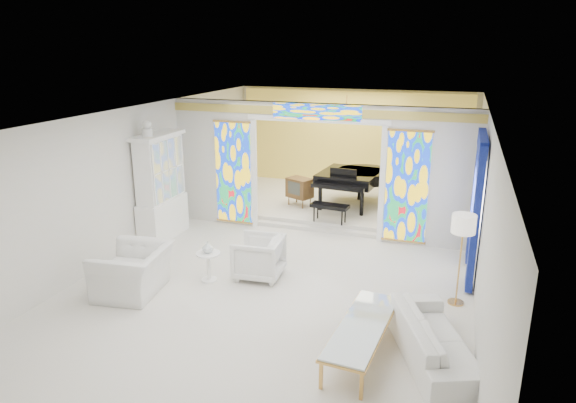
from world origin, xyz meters
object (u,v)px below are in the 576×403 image
(armchair_right, at_px, (259,257))
(coffee_table, at_px, (362,327))
(armchair_left, at_px, (133,271))
(grand_piano, at_px, (356,177))
(china_cabinet, at_px, (161,188))
(tv_console, at_px, (300,188))
(sofa, at_px, (435,339))

(armchair_right, height_order, coffee_table, armchair_right)
(armchair_left, height_order, grand_piano, grand_piano)
(china_cabinet, distance_m, coffee_table, 6.12)
(china_cabinet, xyz_separation_m, armchair_right, (2.85, -1.28, -0.77))
(coffee_table, xyz_separation_m, tv_console, (-2.79, 5.91, 0.23))
(china_cabinet, bearing_deg, tv_console, 48.94)
(coffee_table, bearing_deg, grand_piano, 102.49)
(coffee_table, distance_m, grand_piano, 6.62)
(armchair_right, relative_size, coffee_table, 0.41)
(tv_console, bearing_deg, armchair_left, -79.89)
(armchair_left, xyz_separation_m, grand_piano, (2.75, 5.86, 0.51))
(grand_piano, xyz_separation_m, tv_console, (-1.37, -0.53, -0.27))
(armchair_right, xyz_separation_m, coffee_table, (2.33, -1.90, 0.03))
(sofa, xyz_separation_m, grand_piano, (-2.41, 6.26, 0.60))
(armchair_right, bearing_deg, tv_console, -177.97)
(coffee_table, bearing_deg, armchair_left, 172.06)
(tv_console, bearing_deg, grand_piano, 45.85)
(grand_piano, distance_m, tv_console, 1.49)
(sofa, height_order, coffee_table, sofa)
(china_cabinet, distance_m, armchair_right, 3.22)
(armchair_left, height_order, tv_console, tv_console)
(grand_piano, bearing_deg, armchair_left, -109.43)
(china_cabinet, bearing_deg, armchair_right, -24.18)
(sofa, distance_m, tv_console, 6.87)
(china_cabinet, relative_size, coffee_table, 1.29)
(armchair_right, bearing_deg, china_cabinet, -118.71)
(china_cabinet, xyz_separation_m, sofa, (6.17, -2.99, -0.85))
(armchair_left, distance_m, coffee_table, 4.22)
(armchair_right, bearing_deg, coffee_table, 46.34)
(armchair_left, distance_m, grand_piano, 6.49)
(coffee_table, bearing_deg, armchair_right, 140.87)
(armchair_left, relative_size, armchair_right, 1.45)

